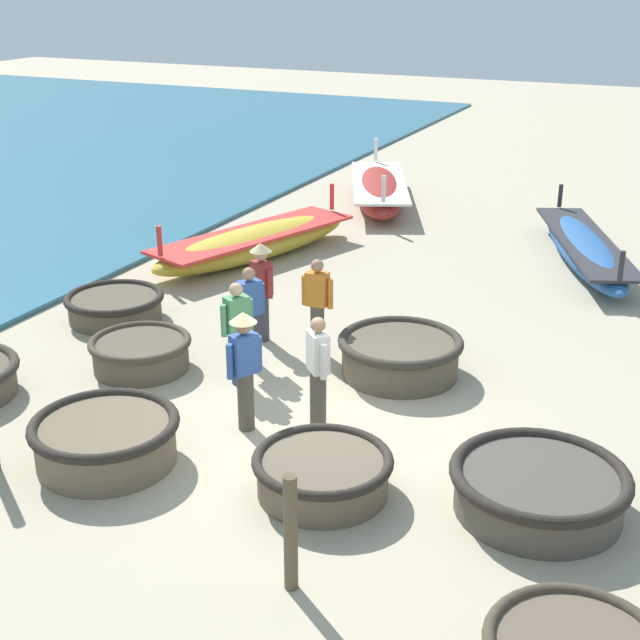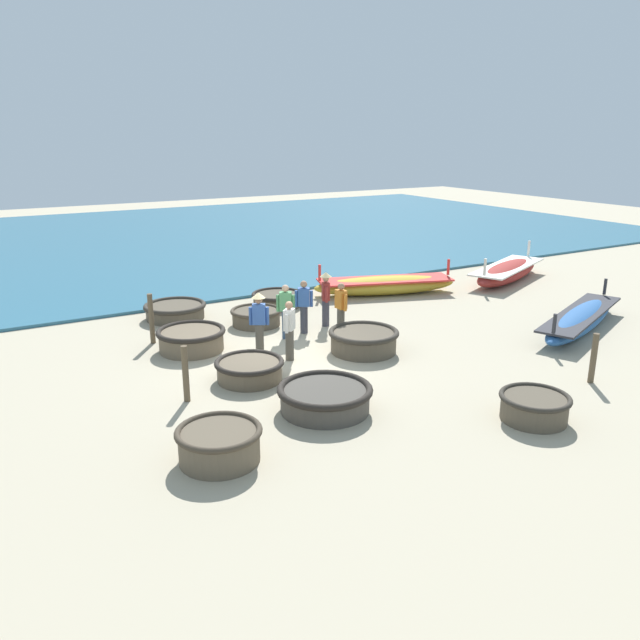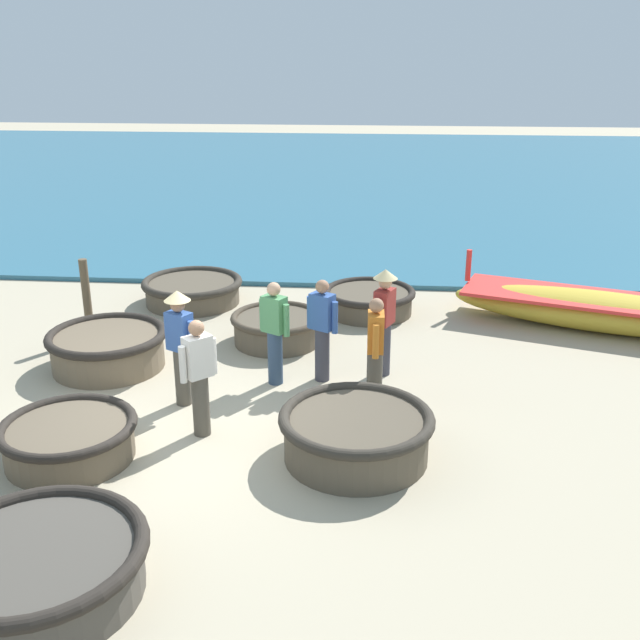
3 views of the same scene
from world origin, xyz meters
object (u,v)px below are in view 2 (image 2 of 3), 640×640
Objects in this scene: coracle_nearest at (250,369)px; coracle_center at (256,316)px; coracle_far_left at (191,339)px; fisherman_standing_right at (286,310)px; fisherman_hauling at (326,295)px; long_boat_white_hull at (580,319)px; mooring_post_inland at (593,358)px; fisherman_standing_left at (304,305)px; long_boat_red_hull at (507,272)px; coracle_upturned at (175,310)px; coracle_weathered at (364,340)px; fisherman_crouching at (341,308)px; mooring_post_shoreline at (186,374)px; coracle_tilted at (534,406)px; fisherman_by_coracle at (289,329)px; fisherman_with_hat at (259,319)px; long_boat_green_hull at (385,285)px; coracle_front_right at (325,397)px; coracle_front_left at (277,299)px; mooring_post_mid_beach at (151,319)px.

coracle_nearest is 1.06× the size of coracle_center.
fisherman_standing_right reaches higher than coracle_far_left.
coracle_nearest is at bearing -53.24° from fisherman_hauling.
mooring_post_inland is (2.90, -3.30, 0.29)m from long_boat_white_hull.
fisherman_standing_left is (1.44, 0.88, 0.56)m from coracle_center.
fisherman_standing_right is at bearing -114.57° from long_boat_white_hull.
fisherman_hauling is at bearing 126.76° from coracle_nearest.
long_boat_red_hull is 11.10m from fisherman_standing_right.
fisherman_standing_right reaches higher than coracle_upturned.
coracle_weathered is 5.65m from mooring_post_inland.
fisherman_crouching is 5.79m from mooring_post_shoreline.
fisherman_standing_left reaches higher than long_boat_red_hull.
mooring_post_inland reaches higher than coracle_tilted.
fisherman_by_coracle is at bearing -38.09° from fisherman_standing_left.
fisherman_with_hat reaches higher than coracle_center.
long_boat_green_hull is 3.23× the size of fisherman_hauling.
fisherman_standing_right and fisherman_crouching have the same top height.
coracle_front_right is at bearing -61.41° from long_boat_red_hull.
coracle_far_left is 0.91× the size of coracle_front_right.
coracle_front_right is 10.19m from long_boat_green_hull.
coracle_tilted is at bearing -19.23° from long_boat_green_hull.
long_boat_green_hull is at bearing 116.62° from fisherman_standing_right.
fisherman_standing_left reaches higher than coracle_tilted.
fisherman_with_hat reaches higher than coracle_upturned.
coracle_far_left is 0.98× the size of coracle_weathered.
mooring_post_inland is 9.36m from mooring_post_shoreline.
mooring_post_inland is at bearing 66.34° from mooring_post_shoreline.
fisherman_by_coracle is 3.12m from fisherman_hauling.
long_boat_green_hull is at bearing -97.22° from long_boat_red_hull.
coracle_weathered is 6.91m from long_boat_white_hull.
coracle_nearest is 1.06× the size of fisherman_standing_right.
fisherman_crouching is (0.77, 0.79, 0.00)m from fisherman_standing_left.
coracle_weathered is (5.29, -0.04, 0.07)m from coracle_front_left.
fisherman_crouching is at bearing -151.60° from mooring_post_inland.
long_boat_red_hull reaches higher than mooring_post_inland.
coracle_center is 9.52m from mooring_post_inland.
coracle_weathered is at bearing -142.75° from mooring_post_inland.
coracle_front_left is (-10.50, -0.64, -0.04)m from coracle_tilted.
coracle_front_left is at bearing -97.11° from long_boat_red_hull.
fisherman_standing_left is at bearing -117.63° from long_boat_white_hull.
mooring_post_inland reaches higher than coracle_front_right.
coracle_far_left is 8.46m from long_boat_green_hull.
fisherman_by_coracle reaches higher than long_boat_green_hull.
mooring_post_shoreline is (1.17, -3.15, -0.20)m from fisherman_by_coracle.
long_boat_white_hull is 4.40m from mooring_post_inland.
long_boat_green_hull is at bearing 120.52° from fisherman_hauling.
coracle_front_right is 5.12m from fisherman_crouching.
fisherman_crouching is 1.30× the size of mooring_post_inland.
coracle_front_left is 4.16m from long_boat_green_hull.
long_boat_white_hull is 3.96× the size of mooring_post_mid_beach.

